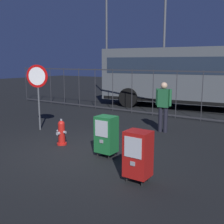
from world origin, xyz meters
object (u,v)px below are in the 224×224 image
object	(u,v)px
bus_near	(208,75)
street_light_near_left	(164,33)
pedestrian	(163,104)
stop_sign	(38,84)
fire_hydrant	(61,133)
newspaper_box_secondary	(106,134)
street_light_far_left	(107,38)
newspaper_box_primary	(138,154)

from	to	relation	value
bus_near	street_light_near_left	distance (m)	4.05
bus_near	pedestrian	bearing A→B (deg)	-96.25
stop_sign	fire_hydrant	bearing A→B (deg)	-23.85
bus_near	stop_sign	bearing A→B (deg)	-122.33
fire_hydrant	newspaper_box_secondary	bearing A→B (deg)	-3.13
bus_near	fire_hydrant	bearing A→B (deg)	-108.62
newspaper_box_secondary	street_light_near_left	bearing A→B (deg)	106.30
fire_hydrant	street_light_far_left	size ratio (longest dim) A/B	0.11
stop_sign	newspaper_box_secondary	bearing A→B (deg)	-14.68
newspaper_box_primary	street_light_far_left	bearing A→B (deg)	127.69
street_light_near_left	street_light_far_left	distance (m)	4.41
stop_sign	street_light_far_left	distance (m)	10.46
stop_sign	bus_near	xyz separation A→B (m)	(3.56, 7.58, 0.11)
fire_hydrant	street_light_near_left	xyz separation A→B (m)	(-1.30, 9.88, 3.64)
pedestrian	bus_near	xyz separation A→B (m)	(-0.09, 5.47, 0.76)
newspaper_box_primary	street_light_far_left	distance (m)	14.55
street_light_near_left	fire_hydrant	bearing A→B (deg)	-82.51
pedestrian	street_light_near_left	world-z (taller)	street_light_near_left
bus_near	street_light_near_left	xyz separation A→B (m)	(-3.00, 1.48, 2.29)
pedestrian	street_light_near_left	bearing A→B (deg)	113.97
stop_sign	street_light_far_left	size ratio (longest dim) A/B	0.33
pedestrian	bus_near	bearing A→B (deg)	90.90
street_light_near_left	stop_sign	bearing A→B (deg)	-93.54
fire_hydrant	stop_sign	bearing A→B (deg)	156.15
newspaper_box_secondary	street_light_near_left	xyz separation A→B (m)	(-2.92, 9.97, 3.42)
fire_hydrant	bus_near	xyz separation A→B (m)	(1.71, 8.40, 1.36)
bus_near	street_light_far_left	size ratio (longest dim) A/B	1.58
newspaper_box_primary	street_light_far_left	world-z (taller)	street_light_far_left
stop_sign	pedestrian	distance (m)	4.26
newspaper_box_secondary	street_light_near_left	size ratio (longest dim) A/B	0.15
fire_hydrant	pedestrian	distance (m)	3.48
newspaper_box_secondary	stop_sign	distance (m)	3.74
fire_hydrant	street_light_far_left	bearing A→B (deg)	118.98
newspaper_box_secondary	street_light_far_left	distance (m)	13.11
bus_near	street_light_far_left	world-z (taller)	street_light_far_left
stop_sign	pedestrian	world-z (taller)	stop_sign
pedestrian	street_light_far_left	distance (m)	10.90
pedestrian	bus_near	distance (m)	5.53
newspaper_box_secondary	stop_sign	world-z (taller)	stop_sign
fire_hydrant	newspaper_box_secondary	distance (m)	1.63
newspaper_box_secondary	pedestrian	size ratio (longest dim) A/B	0.61
newspaper_box_primary	street_light_near_left	xyz separation A→B (m)	(-4.26, 10.81, 3.42)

